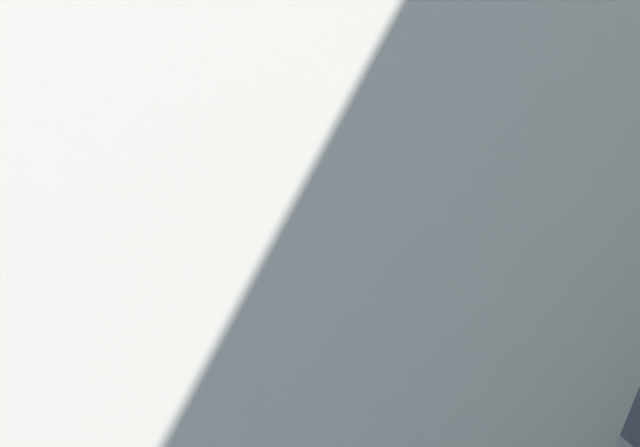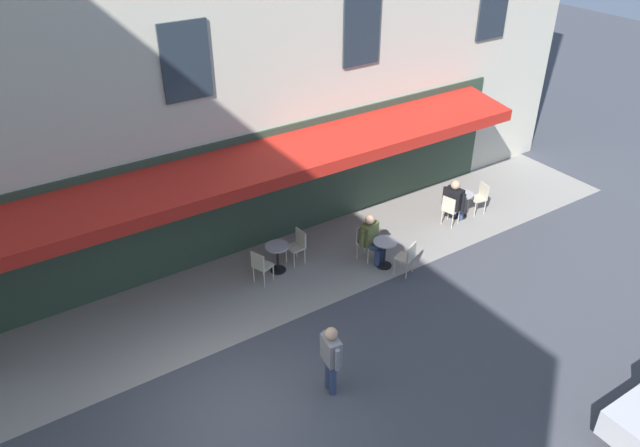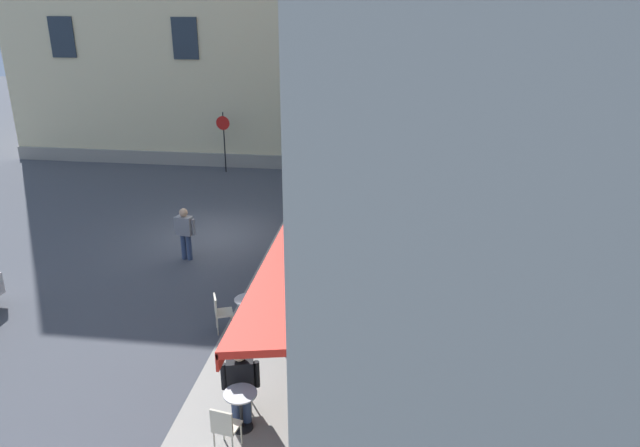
{
  "view_description": "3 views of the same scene",
  "coord_description": "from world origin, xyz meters",
  "px_view_note": "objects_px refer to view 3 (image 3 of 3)",
  "views": [
    {
      "loc": [
        8.53,
        -10.65,
        9.94
      ],
      "look_at": [
        -2.7,
        -4.3,
        1.53
      ],
      "focal_mm": 35.13,
      "sensor_mm": 36.0,
      "label": 1
    },
    {
      "loc": [
        3.02,
        7.38,
        9.04
      ],
      "look_at": [
        -4.37,
        -3.86,
        0.81
      ],
      "focal_mm": 34.28,
      "sensor_mm": 36.0,
      "label": 2
    },
    {
      "loc": [
        -17.08,
        -5.63,
        7.31
      ],
      "look_at": [
        -2.3,
        -3.61,
        1.51
      ],
      "focal_mm": 33.51,
      "sensor_mm": 36.0,
      "label": 3
    }
  ],
  "objects_px": {
    "cafe_table_near_entrance": "(318,268)",
    "cafe_chair_cream_kerbside": "(220,310)",
    "walking_pedestrian_in_grey": "(185,230)",
    "potted_plant_entrance_left": "(362,167)",
    "cafe_chair_cream_facing_street": "(241,381)",
    "potted_plant_by_steps": "(336,177)",
    "potted_plant_under_sign": "(351,188)",
    "seated_patron_in_olive": "(265,299)",
    "cafe_table_streetside": "(248,309)",
    "cafe_chair_cream_by_window": "(313,257)",
    "seated_companion_in_black": "(240,380)",
    "cafe_chair_cream_under_awning": "(275,304)",
    "cafe_chair_cream_corner_left": "(225,426)",
    "potted_plant_mid_terrace": "(361,175)",
    "cafe_chair_cream_near_door": "(317,277)",
    "potted_plant_entrance_right": "(331,169)",
    "cafe_table_mid_terrace": "(241,405)",
    "no_parking_sign": "(224,131)"
  },
  "relations": [
    {
      "from": "cafe_table_near_entrance",
      "to": "cafe_chair_cream_kerbside",
      "type": "height_order",
      "value": "cafe_chair_cream_kerbside"
    },
    {
      "from": "walking_pedestrian_in_grey",
      "to": "potted_plant_entrance_left",
      "type": "xyz_separation_m",
      "value": [
        9.0,
        -4.46,
        -0.47
      ]
    },
    {
      "from": "cafe_chair_cream_facing_street",
      "to": "potted_plant_by_steps",
      "type": "height_order",
      "value": "cafe_chair_cream_facing_street"
    },
    {
      "from": "walking_pedestrian_in_grey",
      "to": "potted_plant_under_sign",
      "type": "height_order",
      "value": "walking_pedestrian_in_grey"
    },
    {
      "from": "seated_patron_in_olive",
      "to": "cafe_table_streetside",
      "type": "bearing_deg",
      "value": 108.31
    },
    {
      "from": "cafe_chair_cream_by_window",
      "to": "seated_companion_in_black",
      "type": "relative_size",
      "value": 0.67
    },
    {
      "from": "cafe_chair_cream_under_awning",
      "to": "seated_companion_in_black",
      "type": "height_order",
      "value": "seated_companion_in_black"
    },
    {
      "from": "cafe_chair_cream_corner_left",
      "to": "potted_plant_mid_terrace",
      "type": "height_order",
      "value": "potted_plant_mid_terrace"
    },
    {
      "from": "seated_companion_in_black",
      "to": "walking_pedestrian_in_grey",
      "type": "relative_size",
      "value": 0.86
    },
    {
      "from": "cafe_chair_cream_corner_left",
      "to": "cafe_chair_cream_kerbside",
      "type": "bearing_deg",
      "value": 17.78
    },
    {
      "from": "potted_plant_under_sign",
      "to": "walking_pedestrian_in_grey",
      "type": "bearing_deg",
      "value": 142.8
    },
    {
      "from": "potted_plant_entrance_left",
      "to": "cafe_chair_cream_near_door",
      "type": "bearing_deg",
      "value": 177.99
    },
    {
      "from": "walking_pedestrian_in_grey",
      "to": "seated_companion_in_black",
      "type": "bearing_deg",
      "value": -152.59
    },
    {
      "from": "cafe_chair_cream_under_awning",
      "to": "cafe_chair_cream_kerbside",
      "type": "bearing_deg",
      "value": 110.26
    },
    {
      "from": "cafe_chair_cream_kerbside",
      "to": "cafe_chair_cream_facing_street",
      "type": "bearing_deg",
      "value": -155.35
    },
    {
      "from": "potted_plant_mid_terrace",
      "to": "cafe_chair_cream_under_awning",
      "type": "bearing_deg",
      "value": 173.53
    },
    {
      "from": "cafe_chair_cream_corner_left",
      "to": "walking_pedestrian_in_grey",
      "type": "xyz_separation_m",
      "value": [
        7.48,
        3.34,
        0.37
      ]
    },
    {
      "from": "cafe_chair_cream_corner_left",
      "to": "cafe_table_near_entrance",
      "type": "bearing_deg",
      "value": -6.15
    },
    {
      "from": "cafe_chair_cream_near_door",
      "to": "cafe_chair_cream_facing_street",
      "type": "distance_m",
      "value": 4.55
    },
    {
      "from": "potted_plant_by_steps",
      "to": "potted_plant_under_sign",
      "type": "height_order",
      "value": "potted_plant_under_sign"
    },
    {
      "from": "cafe_chair_cream_under_awning",
      "to": "potted_plant_under_sign",
      "type": "bearing_deg",
      "value": -6.2
    },
    {
      "from": "seated_patron_in_olive",
      "to": "potted_plant_entrance_left",
      "type": "relative_size",
      "value": 1.43
    },
    {
      "from": "cafe_chair_cream_facing_street",
      "to": "potted_plant_mid_terrace",
      "type": "xyz_separation_m",
      "value": [
        13.7,
        -1.24,
        -0.0
      ]
    },
    {
      "from": "cafe_table_streetside",
      "to": "cafe_chair_cream_corner_left",
      "type": "bearing_deg",
      "value": -171.18
    },
    {
      "from": "cafe_chair_cream_near_door",
      "to": "potted_plant_entrance_right",
      "type": "height_order",
      "value": "potted_plant_entrance_right"
    },
    {
      "from": "cafe_table_near_entrance",
      "to": "cafe_table_streetside",
      "type": "distance_m",
      "value": 2.69
    },
    {
      "from": "cafe_chair_cream_by_window",
      "to": "walking_pedestrian_in_grey",
      "type": "xyz_separation_m",
      "value": [
        0.54,
        3.8,
        0.37
      ]
    },
    {
      "from": "potted_plant_entrance_left",
      "to": "cafe_table_mid_terrace",
      "type": "bearing_deg",
      "value": 176.36
    },
    {
      "from": "potted_plant_entrance_right",
      "to": "seated_patron_in_olive",
      "type": "bearing_deg",
      "value": 179.34
    },
    {
      "from": "no_parking_sign",
      "to": "cafe_table_mid_terrace",
      "type": "bearing_deg",
      "value": -162.83
    },
    {
      "from": "cafe_table_near_entrance",
      "to": "cafe_chair_cream_corner_left",
      "type": "bearing_deg",
      "value": 173.85
    },
    {
      "from": "cafe_chair_cream_under_awning",
      "to": "seated_patron_in_olive",
      "type": "height_order",
      "value": "seated_patron_in_olive"
    },
    {
      "from": "cafe_chair_cream_corner_left",
      "to": "cafe_chair_cream_under_awning",
      "type": "distance_m",
      "value": 4.2
    },
    {
      "from": "cafe_table_mid_terrace",
      "to": "no_parking_sign",
      "type": "xyz_separation_m",
      "value": [
        15.84,
        4.89,
        1.3
      ]
    },
    {
      "from": "no_parking_sign",
      "to": "potted_plant_mid_terrace",
      "type": "bearing_deg",
      "value": -104.3
    },
    {
      "from": "cafe_chair_cream_by_window",
      "to": "seated_companion_in_black",
      "type": "distance_m",
      "value": 5.94
    },
    {
      "from": "cafe_chair_cream_by_window",
      "to": "cafe_chair_cream_near_door",
      "type": "relative_size",
      "value": 1.0
    },
    {
      "from": "potted_plant_under_sign",
      "to": "cafe_table_streetside",
      "type": "bearing_deg",
      "value": 170.25
    },
    {
      "from": "cafe_chair_cream_facing_street",
      "to": "cafe_chair_cream_kerbside",
      "type": "xyz_separation_m",
      "value": [
        2.52,
        1.16,
        0.0
      ]
    },
    {
      "from": "cafe_table_streetside",
      "to": "potted_plant_entrance_left",
      "type": "relative_size",
      "value": 0.81
    },
    {
      "from": "cafe_chair_cream_near_door",
      "to": "cafe_chair_cream_kerbside",
      "type": "distance_m",
      "value": 2.76
    },
    {
      "from": "cafe_chair_cream_near_door",
      "to": "cafe_chair_cream_kerbside",
      "type": "xyz_separation_m",
      "value": [
        -1.96,
        1.95,
        0.0
      ]
    },
    {
      "from": "cafe_chair_cream_facing_street",
      "to": "cafe_table_streetside",
      "type": "bearing_deg",
      "value": 11.72
    },
    {
      "from": "walking_pedestrian_in_grey",
      "to": "no_parking_sign",
      "type": "xyz_separation_m",
      "value": [
        8.98,
        1.44,
        0.88
      ]
    },
    {
      "from": "cafe_chair_cream_corner_left",
      "to": "potted_plant_mid_terrace",
      "type": "distance_m",
      "value": 14.98
    },
    {
      "from": "cafe_chair_cream_near_door",
      "to": "potted_plant_by_steps",
      "type": "height_order",
      "value": "cafe_chair_cream_near_door"
    },
    {
      "from": "cafe_chair_cream_facing_street",
      "to": "potted_plant_entrance_right",
      "type": "height_order",
      "value": "potted_plant_entrance_right"
    },
    {
      "from": "cafe_chair_cream_corner_left",
      "to": "potted_plant_under_sign",
      "type": "height_order",
      "value": "potted_plant_under_sign"
    },
    {
      "from": "seated_companion_in_black",
      "to": "potted_plant_under_sign",
      "type": "bearing_deg",
      "value": -4.45
    },
    {
      "from": "cafe_chair_cream_by_window",
      "to": "potted_plant_under_sign",
      "type": "distance_m",
      "value": 6.22
    }
  ]
}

